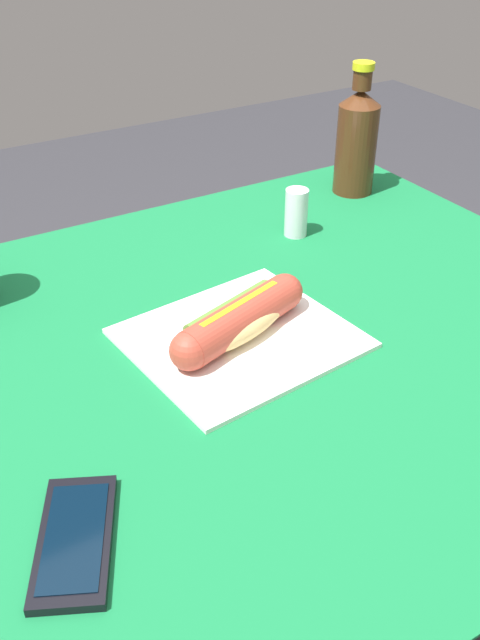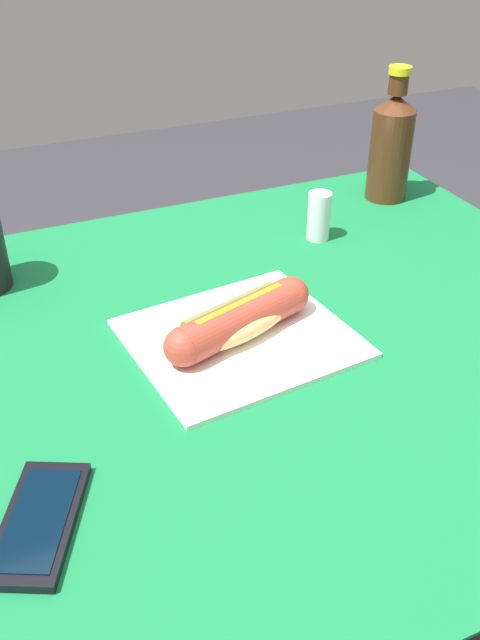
{
  "view_description": "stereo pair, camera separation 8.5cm",
  "coord_description": "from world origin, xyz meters",
  "px_view_note": "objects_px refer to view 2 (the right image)",
  "views": [
    {
      "loc": [
        -0.33,
        -0.6,
        1.25
      ],
      "look_at": [
        0.03,
        0.01,
        0.78
      ],
      "focal_mm": 39.11,
      "sensor_mm": 36.0,
      "label": 1
    },
    {
      "loc": [
        -0.25,
        -0.64,
        1.25
      ],
      "look_at": [
        0.03,
        0.01,
        0.78
      ],
      "focal_mm": 39.11,
      "sensor_mm": 36.0,
      "label": 2
    }
  ],
  "objects_px": {
    "soda_bottle": "(391,144)",
    "hot_dog": "(240,320)",
    "cell_phone": "(39,522)",
    "salt_shaker": "(319,216)"
  },
  "relations": [
    {
      "from": "soda_bottle",
      "to": "hot_dog",
      "type": "bearing_deg",
      "value": -144.15
    },
    {
      "from": "cell_phone",
      "to": "soda_bottle",
      "type": "distance_m",
      "value": 0.85
    },
    {
      "from": "cell_phone",
      "to": "hot_dog",
      "type": "bearing_deg",
      "value": 34.49
    },
    {
      "from": "hot_dog",
      "to": "salt_shaker",
      "type": "bearing_deg",
      "value": 42.42
    },
    {
      "from": "hot_dog",
      "to": "cell_phone",
      "type": "relative_size",
      "value": 1.4
    },
    {
      "from": "hot_dog",
      "to": "salt_shaker",
      "type": "xyz_separation_m",
      "value": [
        0.22,
        0.21,
        0.01
      ]
    },
    {
      "from": "soda_bottle",
      "to": "salt_shaker",
      "type": "relative_size",
      "value": 2.95
    },
    {
      "from": "soda_bottle",
      "to": "salt_shaker",
      "type": "height_order",
      "value": "soda_bottle"
    },
    {
      "from": "cell_phone",
      "to": "salt_shaker",
      "type": "relative_size",
      "value": 2.01
    },
    {
      "from": "soda_bottle",
      "to": "cell_phone",
      "type": "bearing_deg",
      "value": -144.7
    }
  ]
}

